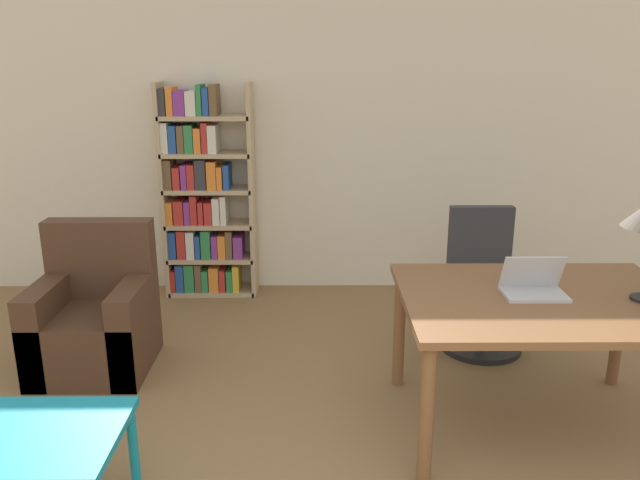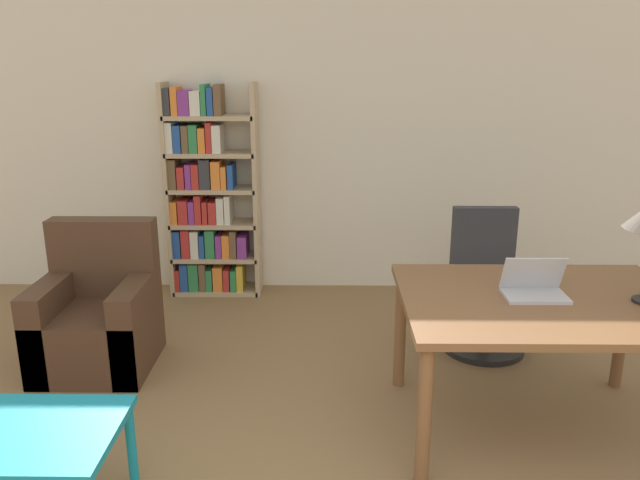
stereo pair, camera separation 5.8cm
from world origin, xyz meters
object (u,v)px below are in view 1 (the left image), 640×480
Objects in this scene: armchair at (95,322)px; bookshelf at (203,199)px; laptop at (533,286)px; desk at (542,313)px; office_chair at (481,289)px; side_table_blue at (35,449)px.

bookshelf reaches higher than armchair.
armchair is at bearing 164.41° from laptop.
desk is 1.56× the size of armchair.
office_chair is (0.02, 1.03, -0.41)m from laptop.
office_chair is 2.63m from armchair.
desk is 1.50× the size of office_chair.
armchair is (-2.58, 0.72, -0.51)m from laptop.
bookshelf is (0.49, 1.35, 0.52)m from armchair.
side_table_blue is at bearing -160.49° from desk.
bookshelf is at bearing 86.27° from side_table_blue.
office_chair is at bearing 88.74° from laptop.
bookshelf is (-2.14, 2.10, 0.15)m from desk.
laptop is at bearing 150.70° from desk.
office_chair is at bearing 6.88° from armchair.
laptop is 2.94m from bookshelf.
office_chair is at bearing -26.20° from bookshelf.
office_chair is at bearing 91.42° from desk.
armchair is 1.53m from bookshelf.
bookshelf is at bearing 135.49° from desk.
bookshelf reaches higher than office_chair.
side_table_blue is (-2.30, -1.89, 0.03)m from office_chair.
armchair is at bearing -110.07° from bookshelf.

